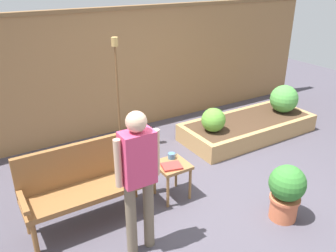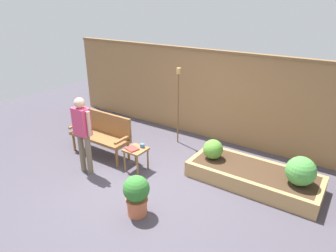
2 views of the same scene
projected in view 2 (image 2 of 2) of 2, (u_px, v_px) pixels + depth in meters
ground_plane at (143, 183)px, 5.72m from camera, size 14.00×14.00×0.00m
fence_back at (209, 95)px, 7.28m from camera, size 8.40×0.14×2.16m
garden_bench at (102, 131)px, 6.63m from camera, size 1.44×0.48×0.94m
side_table at (136, 152)px, 6.01m from camera, size 0.40×0.40×0.48m
cup_on_table at (142, 146)px, 6.02m from camera, size 0.12×0.09×0.08m
book_on_table at (132, 149)px, 5.95m from camera, size 0.28×0.25×0.03m
potted_boxwood at (137, 194)px, 4.75m from camera, size 0.42×0.42×0.69m
raised_planter_bed at (253, 176)px, 5.66m from camera, size 2.40×1.00×0.30m
shrub_near_bench at (213, 149)px, 5.93m from camera, size 0.39×0.39×0.39m
shrub_far_corner at (301, 171)px, 5.07m from camera, size 0.50×0.50×0.50m
tiki_torch at (178, 93)px, 6.89m from camera, size 0.10×0.10×1.81m
person_by_bench at (82, 129)px, 5.73m from camera, size 0.47×0.20×1.56m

